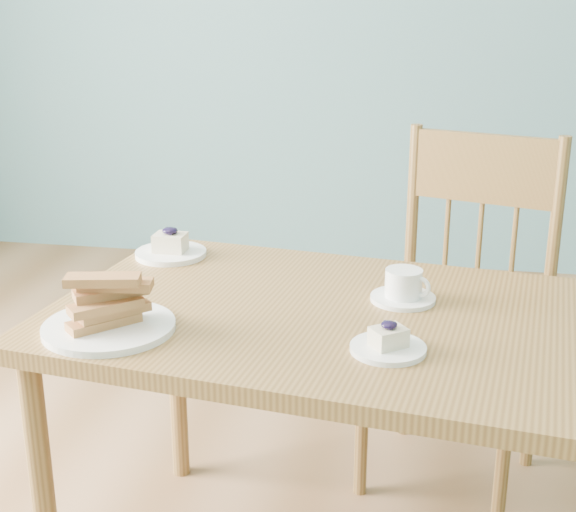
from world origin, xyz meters
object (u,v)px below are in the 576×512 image
Objects in this scene: coffee_cup at (404,288)px; biscotti_plate at (108,312)px; dining_table at (363,346)px; dining_chair at (461,312)px; cheesecake_plate_far at (171,249)px; cheesecake_plate_near at (388,344)px.

biscotti_plate is at bearing -130.43° from coffee_cup.
dining_chair reaches higher than dining_table.
dining_chair reaches higher than coffee_cup.
coffee_cup is (0.57, -0.20, 0.01)m from cheesecake_plate_far.
dining_chair reaches higher than biscotti_plate.
dining_chair reaches higher than cheesecake_plate_far.
dining_table is 7.79× the size of cheesecake_plate_far.
biscotti_plate is at bearing -179.82° from cheesecake_plate_near.
cheesecake_plate_near is 1.01× the size of coffee_cup.
cheesecake_plate_far reaches higher than dining_table.
cheesecake_plate_near is 0.80× the size of cheesecake_plate_far.
dining_table is at bearing 109.94° from cheesecake_plate_near.
dining_table is 9.76× the size of cheesecake_plate_near.
dining_table is 5.33× the size of biscotti_plate.
biscotti_plate is at bearing -153.39° from dining_table.
cheesecake_plate_far is at bearing 93.15° from biscotti_plate.
dining_chair is 3.74× the size of biscotti_plate.
cheesecake_plate_far reaches higher than coffee_cup.
biscotti_plate is (-0.69, -0.69, 0.23)m from dining_chair.
biscotti_plate is (-0.53, -0.00, 0.02)m from cheesecake_plate_near.
dining_table is 9.90× the size of coffee_cup.
coffee_cup is at bearing -90.73° from dining_chair.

